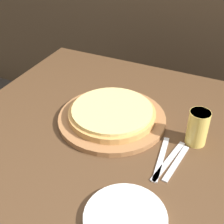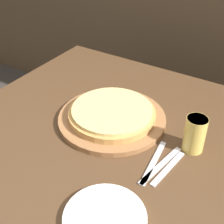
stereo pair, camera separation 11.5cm
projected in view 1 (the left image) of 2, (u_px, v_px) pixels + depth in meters
The scene contains 7 objects.
dining_table at pixel (120, 195), 1.35m from camera, with size 1.18×1.03×0.74m.
pizza_on_board at pixel (112, 115), 1.16m from camera, with size 0.40×0.40×0.06m.
beer_glass at pixel (198, 126), 1.04m from camera, with size 0.07×0.07×0.13m.
dinner_plate at pixel (125, 218), 0.82m from camera, with size 0.22×0.22×0.02m.
fork at pixel (161, 158), 1.01m from camera, with size 0.04×0.21×0.00m.
dinner_knife at pixel (169, 161), 1.00m from camera, with size 0.05×0.21×0.00m.
spoon at pixel (176, 163), 0.99m from camera, with size 0.04×0.18×0.00m.
Camera 1 is at (0.35, -0.82, 1.45)m, focal length 50.00 mm.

